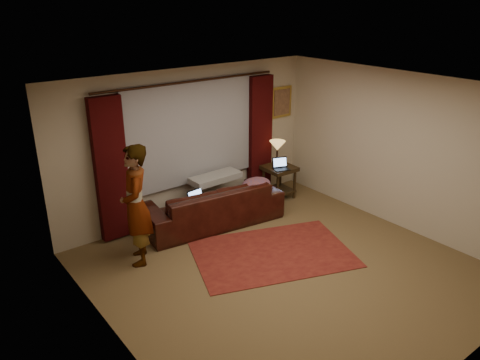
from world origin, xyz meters
The scene contains 20 objects.
floor centered at (0.00, 0.00, -0.01)m, with size 5.00×5.00×0.01m, color brown.
ceiling centered at (0.00, 0.00, 2.60)m, with size 5.00×5.00×0.02m, color silver.
wall_back centered at (0.00, 2.50, 1.30)m, with size 5.00×0.02×2.60m, color #BDB096.
wall_front centered at (0.00, -2.50, 1.30)m, with size 5.00×0.02×2.60m, color #BDB096.
wall_left centered at (-2.50, 0.00, 1.30)m, with size 0.02×5.00×2.60m, color #BDB096.
wall_right centered at (2.50, 0.00, 1.30)m, with size 0.02×5.00×2.60m, color #BDB096.
sheer_curtain centered at (0.00, 2.44, 1.50)m, with size 2.50×0.05×1.80m, color #929399.
drape_left centered at (-1.50, 2.39, 1.18)m, with size 0.50×0.14×2.30m, color black.
drape_right centered at (1.50, 2.39, 1.18)m, with size 0.50×0.14×2.30m, color black.
curtain_rod centered at (0.00, 2.39, 2.38)m, with size 0.04×0.04×3.40m, color black.
picture_frame centered at (2.10, 2.47, 1.75)m, with size 0.50×0.04×0.60m, color gold.
sofa centered at (0.02, 1.89, 0.48)m, with size 2.40×1.04×0.97m, color black.
throw_blanket centered at (0.26, 2.11, 0.98)m, with size 0.93×0.37×0.11m, color gray.
clothing_pile centered at (0.78, 1.62, 0.60)m, with size 0.56×0.43×0.24m, color brown.
laptop_sofa centered at (-0.30, 1.78, 0.59)m, with size 0.30×0.33×0.22m, color black, non-canonical shape.
area_rug centered at (0.16, 0.47, 0.01)m, with size 2.36×1.57×0.01m, color maroon.
end_table centered at (1.68, 2.01, 0.32)m, with size 0.55×0.55×0.64m, color black.
tiffany_lamp centered at (1.69, 2.09, 0.88)m, with size 0.30×0.30×0.49m, color #A29043, non-canonical shape.
laptop_table centered at (1.60, 1.86, 0.74)m, with size 0.29×0.32×0.21m, color black, non-canonical shape.
person centered at (-1.52, 1.53, 0.90)m, with size 0.53×0.53×1.80m, color gray.
Camera 1 is at (-4.06, -4.17, 3.71)m, focal length 35.00 mm.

